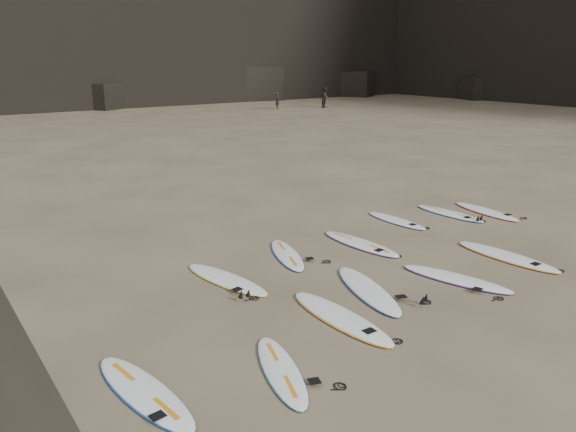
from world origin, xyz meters
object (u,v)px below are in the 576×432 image
at_px(surfboard_8, 396,220).
at_px(surfboard_10, 486,211).
at_px(surfboard_0, 281,370).
at_px(surfboard_3, 456,278).
at_px(surfboard_7, 360,243).
at_px(surfboard_4, 507,256).
at_px(surfboard_9, 449,213).
at_px(surfboard_11, 144,391).
at_px(surfboard_2, 368,289).
at_px(surfboard_6, 287,255).
at_px(person_b, 326,98).
at_px(surfboard_5, 226,279).
at_px(surfboard_1, 340,317).
at_px(person_a, 278,101).

relative_size(surfboard_8, surfboard_10, 0.90).
height_order(surfboard_0, surfboard_3, surfboard_3).
height_order(surfboard_0, surfboard_10, surfboard_10).
xyz_separation_m(surfboard_7, surfboard_10, (5.40, 0.04, -0.00)).
height_order(surfboard_3, surfboard_4, surfboard_4).
height_order(surfboard_9, surfboard_11, surfboard_11).
xyz_separation_m(surfboard_0, surfboard_11, (-1.99, 0.68, 0.01)).
bearing_deg(surfboard_2, surfboard_0, -137.23).
xyz_separation_m(surfboard_0, surfboard_10, (10.60, 3.88, 0.01)).
xyz_separation_m(surfboard_6, person_b, (26.43, 31.03, 0.90)).
height_order(surfboard_0, surfboard_9, surfboard_9).
bearing_deg(surfboard_5, surfboard_7, -9.47).
bearing_deg(surfboard_11, surfboard_5, 37.58).
bearing_deg(surfboard_4, surfboard_11, -178.75).
bearing_deg(surfboard_4, surfboard_1, -179.05).
distance_m(surfboard_11, person_a, 45.04).
distance_m(surfboard_7, person_a, 38.40).
bearing_deg(person_b, surfboard_8, -152.67).
distance_m(surfboard_2, surfboard_11, 5.33).
xyz_separation_m(surfboard_5, surfboard_9, (8.35, 0.64, -0.00)).
distance_m(surfboard_9, surfboard_10, 1.24).
bearing_deg(surfboard_6, surfboard_5, -145.18).
distance_m(surfboard_9, person_a, 35.87).
height_order(surfboard_0, surfboard_7, surfboard_7).
distance_m(surfboard_7, person_b, 39.81).
xyz_separation_m(surfboard_0, surfboard_1, (1.96, 0.86, 0.01)).
bearing_deg(surfboard_5, surfboard_9, -6.18).
bearing_deg(surfboard_0, surfboard_7, 55.63).
relative_size(surfboard_1, person_b, 1.47).
distance_m(surfboard_3, surfboard_11, 7.28).
bearing_deg(surfboard_4, surfboard_10, 41.44).
xyz_separation_m(surfboard_3, surfboard_10, (5.30, 3.05, -0.00)).
xyz_separation_m(surfboard_1, surfboard_4, (5.52, 0.18, 0.00)).
bearing_deg(surfboard_8, surfboard_9, -11.85).
xyz_separation_m(surfboard_0, person_a, (25.05, 36.70, 0.73)).
bearing_deg(surfboard_6, person_b, 70.27).
height_order(surfboard_6, surfboard_7, surfboard_7).
xyz_separation_m(surfboard_2, surfboard_3, (2.02, -0.68, -0.00)).
relative_size(surfboard_1, surfboard_3, 1.08).
distance_m(surfboard_3, person_b, 42.17).
xyz_separation_m(surfboard_1, surfboard_3, (3.33, -0.03, -0.00)).
relative_size(surfboard_10, person_a, 1.66).
distance_m(surfboard_3, surfboard_7, 3.01).
bearing_deg(person_b, surfboard_9, -149.87).
distance_m(surfboard_5, surfboard_8, 6.50).
bearing_deg(surfboard_8, surfboard_3, -119.29).
bearing_deg(surfboard_9, surfboard_11, -163.72).
distance_m(surfboard_2, surfboard_5, 3.11).
bearing_deg(surfboard_7, person_a, 56.13).
height_order(surfboard_4, surfboard_5, surfboard_4).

